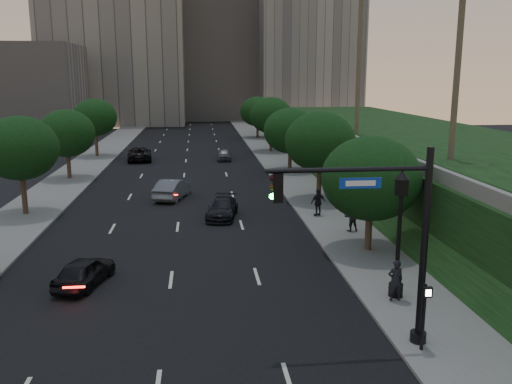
{
  "coord_description": "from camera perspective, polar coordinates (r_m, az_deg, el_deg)",
  "views": [
    {
      "loc": [
        1.39,
        -18.88,
        9.26
      ],
      "look_at": [
        4.19,
        7.23,
        3.6
      ],
      "focal_mm": 38.0,
      "sensor_mm": 36.0,
      "label": 1
    }
  ],
  "objects": [
    {
      "name": "sedan_far_right",
      "position": [
        60.63,
        -3.38,
        3.98
      ],
      "size": [
        1.67,
        3.9,
        1.31
      ],
      "primitive_type": "imported",
      "rotation": [
        0.0,
        0.0,
        -0.03
      ],
      "color": "#4C4F52",
      "rests_on": "ground"
    },
    {
      "name": "tree_right_c",
      "position": [
        52.9,
        3.62,
        6.45
      ],
      "size": [
        5.2,
        5.2,
        6.24
      ],
      "color": "#38281C",
      "rests_on": "ground"
    },
    {
      "name": "tree_right_d",
      "position": [
        66.65,
        1.58,
        8.07
      ],
      "size": [
        5.2,
        5.2,
        6.74
      ],
      "color": "#38281C",
      "rests_on": "ground"
    },
    {
      "name": "sidewalk_left",
      "position": [
        51.08,
        -19.2,
        1.12
      ],
      "size": [
        4.5,
        140.0,
        0.15
      ],
      "primitive_type": "cube",
      "color": "slate",
      "rests_on": "ground"
    },
    {
      "name": "ground",
      "position": [
        21.08,
        -9.57,
        -14.08
      ],
      "size": [
        160.0,
        160.0,
        0.0
      ],
      "primitive_type": "plane",
      "color": "black",
      "rests_on": "ground"
    },
    {
      "name": "pedestrian_a",
      "position": [
        23.25,
        14.47,
        -8.99
      ],
      "size": [
        0.64,
        0.43,
        1.75
      ],
      "primitive_type": "imported",
      "rotation": [
        0.0,
        0.0,
        3.13
      ],
      "color": "black",
      "rests_on": "sidewalk_right"
    },
    {
      "name": "sedan_near_right",
      "position": [
        35.98,
        -3.57,
        -1.73
      ],
      "size": [
        2.54,
        4.63,
        1.27
      ],
      "primitive_type": "imported",
      "rotation": [
        0.0,
        0.0,
        -0.18
      ],
      "color": "black",
      "rests_on": "ground"
    },
    {
      "name": "embankment",
      "position": [
        51.72,
        17.46,
        3.53
      ],
      "size": [
        18.0,
        90.0,
        4.0
      ],
      "primitive_type": "cube",
      "color": "black",
      "rests_on": "ground"
    },
    {
      "name": "sedan_near_left",
      "position": [
        25.72,
        -17.62,
        -7.97
      ],
      "size": [
        2.55,
        4.14,
        1.32
      ],
      "primitive_type": "imported",
      "rotation": [
        0.0,
        0.0,
        2.87
      ],
      "color": "black",
      "rests_on": "ground"
    },
    {
      "name": "street_lamp",
      "position": [
        23.18,
        14.78,
        -4.86
      ],
      "size": [
        0.64,
        0.64,
        5.62
      ],
      "color": "black",
      "rests_on": "ground"
    },
    {
      "name": "road_surface",
      "position": [
        49.77,
        -7.62,
        1.34
      ],
      "size": [
        16.0,
        140.0,
        0.02
      ],
      "primitive_type": "cube",
      "color": "black",
      "rests_on": "ground"
    },
    {
      "name": "office_block_left",
      "position": [
        112.15,
        -14.53,
        15.23
      ],
      "size": [
        26.0,
        20.0,
        32.0
      ],
      "primitive_type": "cube",
      "color": "gray",
      "rests_on": "ground"
    },
    {
      "name": "tree_right_a",
      "position": [
        28.8,
        12.0,
        1.42
      ],
      "size": [
        5.2,
        5.2,
        6.24
      ],
      "color": "#38281C",
      "rests_on": "ground"
    },
    {
      "name": "sedan_far_left",
      "position": [
        61.5,
        -12.16,
        3.94
      ],
      "size": [
        3.05,
        5.7,
        1.52
      ],
      "primitive_type": "imported",
      "rotation": [
        0.0,
        0.0,
        3.24
      ],
      "color": "black",
      "rests_on": "ground"
    },
    {
      "name": "tree_left_c",
      "position": [
        51.48,
        -19.33,
        5.85
      ],
      "size": [
        5.0,
        5.0,
        6.34
      ],
      "color": "#38281C",
      "rests_on": "ground"
    },
    {
      "name": "office_block_filler",
      "position": [
        93.03,
        -23.61,
        9.77
      ],
      "size": [
        18.0,
        16.0,
        14.0
      ],
      "primitive_type": "cube",
      "color": "#9A948D",
      "rests_on": "ground"
    },
    {
      "name": "pedestrian_b",
      "position": [
        32.78,
        9.99,
        -2.61
      ],
      "size": [
        0.87,
        0.7,
        1.72
      ],
      "primitive_type": "imported",
      "rotation": [
        0.0,
        0.0,
        3.2
      ],
      "color": "black",
      "rests_on": "sidewalk_right"
    },
    {
      "name": "tree_left_d",
      "position": [
        65.11,
        -16.6,
        7.53
      ],
      "size": [
        5.0,
        5.0,
        6.71
      ],
      "color": "#38281C",
      "rests_on": "ground"
    },
    {
      "name": "sedan_mid_left",
      "position": [
        41.94,
        -8.75,
        0.34
      ],
      "size": [
        2.93,
        4.96,
        1.54
      ],
      "primitive_type": "imported",
      "rotation": [
        0.0,
        0.0,
        2.85
      ],
      "color": "slate",
      "rests_on": "ground"
    },
    {
      "name": "tree_right_e",
      "position": [
        81.54,
        0.16,
        8.47
      ],
      "size": [
        5.2,
        5.2,
        6.24
      ],
      "color": "#38281C",
      "rests_on": "ground"
    },
    {
      "name": "tree_right_b",
      "position": [
        40.17,
        6.76,
        5.29
      ],
      "size": [
        5.2,
        5.2,
        6.74
      ],
      "color": "#38281C",
      "rests_on": "ground"
    },
    {
      "name": "office_block_right",
      "position": [
        117.41,
        5.2,
        16.38
      ],
      "size": [
        20.0,
        22.0,
        36.0
      ],
      "primitive_type": "cube",
      "color": "gray",
      "rests_on": "ground"
    },
    {
      "name": "parapet_wall",
      "position": [
        48.67,
        8.36,
        6.24
      ],
      "size": [
        0.35,
        90.0,
        0.7
      ],
      "primitive_type": "cube",
      "color": "slate",
      "rests_on": "embankment"
    },
    {
      "name": "sidewalk_right",
      "position": [
        50.52,
        4.08,
        1.65
      ],
      "size": [
        4.5,
        140.0,
        0.15
      ],
      "primitive_type": "cube",
      "color": "slate",
      "rests_on": "ground"
    },
    {
      "name": "tree_left_b",
      "position": [
        38.97,
        -23.6,
        4.24
      ],
      "size": [
        5.0,
        5.0,
        6.71
      ],
      "color": "#38281C",
      "rests_on": "ground"
    },
    {
      "name": "office_block_mid",
      "position": [
        121.03,
        -4.06,
        13.9
      ],
      "size": [
        22.0,
        18.0,
        26.0
      ],
      "primitive_type": "cube",
      "color": "#9A948D",
      "rests_on": "ground"
    },
    {
      "name": "pedestrian_c",
      "position": [
        35.98,
        6.56,
        -1.08
      ],
      "size": [
        1.17,
        0.8,
        1.84
      ],
      "primitive_type": "imported",
      "rotation": [
        0.0,
        0.0,
        3.5
      ],
      "color": "black",
      "rests_on": "sidewalk_right"
    },
    {
      "name": "traffic_signal_mast",
      "position": [
        18.76,
        14.21,
        -5.54
      ],
      "size": [
        5.68,
        0.56,
        7.0
      ],
      "color": "black",
      "rests_on": "ground"
    },
    {
      "name": "pedestrian_signal",
      "position": [
        19.31,
        17.32,
        -11.9
      ],
      "size": [
        0.3,
        0.33,
        2.5
      ],
      "color": "black",
      "rests_on": "ground"
    }
  ]
}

